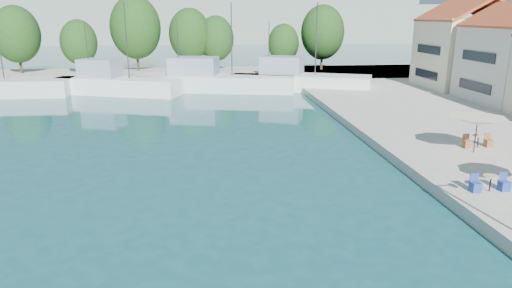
{
  "coord_description": "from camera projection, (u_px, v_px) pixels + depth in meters",
  "views": [
    {
      "loc": [
        -4.78,
        2.46,
        8.44
      ],
      "look_at": [
        -2.17,
        26.0,
        1.72
      ],
      "focal_mm": 32.0,
      "sensor_mm": 36.0,
      "label": 1
    }
  ],
  "objects": [
    {
      "name": "tree_08",
      "position": [
        323.0,
        32.0,
        66.71
      ],
      "size": [
        6.32,
        6.32,
        9.35
      ],
      "color": "#3F2B19",
      "rests_on": "quay_far"
    },
    {
      "name": "trawler_03",
      "position": [
        213.0,
        81.0,
        52.56
      ],
      "size": [
        18.35,
        8.44,
        10.2
      ],
      "rotation": [
        0.0,
        0.0,
        -0.22
      ],
      "color": "silver",
      "rests_on": "ground"
    },
    {
      "name": "tree_03",
      "position": [
        79.0,
        42.0,
        62.89
      ],
      "size": [
        4.94,
        4.94,
        7.31
      ],
      "color": "#3F2B19",
      "rests_on": "quay_far"
    },
    {
      "name": "tree_04",
      "position": [
        135.0,
        27.0,
        65.2
      ],
      "size": [
        7.16,
        7.16,
        10.6
      ],
      "color": "#3F2B19",
      "rests_on": "quay_far"
    },
    {
      "name": "hill_west",
      "position": [
        126.0,
        16.0,
        148.1
      ],
      "size": [
        180.0,
        40.0,
        16.0
      ],
      "primitive_type": "cube",
      "color": "gray",
      "rests_on": "ground"
    },
    {
      "name": "trawler_04",
      "position": [
        298.0,
        81.0,
        53.14
      ],
      "size": [
        16.09,
        9.8,
        10.2
      ],
      "rotation": [
        0.0,
        0.0,
        -0.39
      ],
      "color": "silver",
      "rests_on": "ground"
    },
    {
      "name": "hill_east",
      "position": [
        321.0,
        22.0,
        175.18
      ],
      "size": [
        140.0,
        40.0,
        12.0
      ],
      "primitive_type": "cube",
      "color": "gray",
      "rests_on": "ground"
    },
    {
      "name": "tree_05",
      "position": [
        190.0,
        35.0,
        65.8
      ],
      "size": [
        5.99,
        5.99,
        8.87
      ],
      "color": "#3F2B19",
      "rests_on": "quay_far"
    },
    {
      "name": "quay_far",
      "position": [
        182.0,
        76.0,
        63.6
      ],
      "size": [
        90.0,
        16.0,
        0.6
      ],
      "primitive_type": "cube",
      "color": "#AFA89E",
      "rests_on": "ground"
    },
    {
      "name": "umbrella_cream",
      "position": [
        478.0,
        121.0,
        26.47
      ],
      "size": [
        3.22,
        3.22,
        2.15
      ],
      "color": "black",
      "rests_on": "quay_right"
    },
    {
      "name": "tree_02",
      "position": [
        16.0,
        34.0,
        62.22
      ],
      "size": [
        6.19,
        6.19,
        9.17
      ],
      "color": "#3F2B19",
      "rests_on": "quay_far"
    },
    {
      "name": "building_06",
      "position": [
        467.0,
        43.0,
        50.27
      ],
      "size": [
        9.0,
        8.8,
        10.2
      ],
      "color": "#F2E5C1",
      "rests_on": "quay_right"
    },
    {
      "name": "tree_06",
      "position": [
        216.0,
        39.0,
        67.05
      ],
      "size": [
        5.27,
        5.27,
        7.81
      ],
      "color": "#3F2B19",
      "rests_on": "quay_far"
    },
    {
      "name": "tree_07",
      "position": [
        283.0,
        43.0,
        66.31
      ],
      "size": [
        4.51,
        4.51,
        6.67
      ],
      "color": "#3F2B19",
      "rests_on": "quay_far"
    },
    {
      "name": "trawler_02",
      "position": [
        115.0,
        84.0,
        50.24
      ],
      "size": [
        14.29,
        8.05,
        10.2
      ],
      "rotation": [
        0.0,
        0.0,
        -0.34
      ],
      "color": "white",
      "rests_on": "ground"
    },
    {
      "name": "cafe_table_02",
      "position": [
        490.0,
        185.0,
        20.96
      ],
      "size": [
        1.82,
        0.7,
        0.76
      ],
      "color": "black",
      "rests_on": "quay_right"
    },
    {
      "name": "cafe_table_03",
      "position": [
        478.0,
        143.0,
        27.96
      ],
      "size": [
        1.82,
        0.7,
        0.76
      ],
      "color": "black",
      "rests_on": "quay_right"
    }
  ]
}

